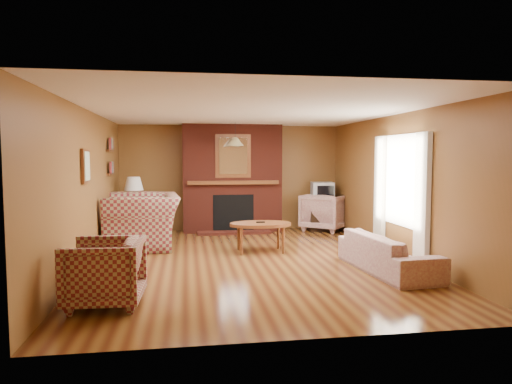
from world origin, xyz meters
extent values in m
plane|color=#4F2611|center=(0.00, 0.00, 0.00)|extent=(6.50, 6.50, 0.00)
plane|color=white|center=(0.00, 0.00, 2.40)|extent=(6.50, 6.50, 0.00)
plane|color=brown|center=(0.00, 3.25, 1.20)|extent=(6.50, 0.00, 6.50)
plane|color=brown|center=(0.00, -3.25, 1.20)|extent=(6.50, 0.00, 6.50)
plane|color=brown|center=(-2.50, 0.00, 1.20)|extent=(0.00, 6.50, 6.50)
plane|color=brown|center=(2.50, 0.00, 1.20)|extent=(0.00, 6.50, 6.50)
cube|color=#561C12|center=(0.00, 3.00, 1.20)|extent=(2.20, 0.50, 2.40)
cube|color=black|center=(0.00, 2.77, 0.45)|extent=(0.90, 0.06, 0.80)
cube|color=#561C12|center=(0.00, 2.60, 0.03)|extent=(1.60, 0.35, 0.06)
cube|color=brown|center=(0.00, 2.73, 1.12)|extent=(2.00, 0.18, 0.08)
cube|color=brown|center=(0.00, 2.76, 1.70)|extent=(0.78, 0.05, 0.95)
cube|color=white|center=(0.00, 2.73, 1.70)|extent=(0.62, 0.02, 0.80)
cube|color=beige|center=(2.44, -0.95, 1.05)|extent=(0.08, 0.35, 2.00)
cube|color=beige|center=(2.44, 0.55, 1.05)|extent=(0.08, 0.35, 2.00)
cube|color=white|center=(2.48, -0.20, 1.30)|extent=(0.03, 1.10, 1.50)
cube|color=brown|center=(-2.47, 1.90, 1.35)|extent=(0.06, 0.55, 0.04)
cube|color=brown|center=(-2.47, 1.90, 1.80)|extent=(0.06, 0.55, 0.04)
cube|color=brown|center=(-2.47, -0.30, 1.55)|extent=(0.04, 0.40, 0.50)
cube|color=white|center=(-2.44, -0.30, 1.55)|extent=(0.01, 0.32, 0.42)
cylinder|color=black|center=(0.00, 2.30, 2.22)|extent=(0.01, 0.01, 0.35)
cone|color=tan|center=(0.00, 2.30, 2.00)|extent=(0.36, 0.36, 0.18)
imported|color=maroon|center=(-1.85, 1.41, 0.50)|extent=(1.47, 1.64, 0.99)
imported|color=maroon|center=(-1.95, -1.97, 0.38)|extent=(0.87, 0.85, 0.76)
imported|color=beige|center=(1.90, -0.99, 0.28)|extent=(0.90, 1.94, 0.55)
imported|color=beige|center=(2.11, 2.78, 0.42)|extent=(1.28, 1.29, 0.84)
ellipsoid|color=brown|center=(0.27, 0.65, 0.49)|extent=(1.09, 0.68, 0.06)
cube|color=black|center=(0.27, 0.65, 0.53)|extent=(0.15, 0.05, 0.02)
cylinder|color=brown|center=(0.63, 0.87, 0.23)|extent=(0.05, 0.05, 0.47)
cylinder|color=brown|center=(-0.10, 0.87, 0.23)|extent=(0.05, 0.05, 0.47)
cylinder|color=brown|center=(0.63, 0.44, 0.23)|extent=(0.05, 0.05, 0.47)
cylinder|color=brown|center=(-0.10, 0.44, 0.23)|extent=(0.05, 0.05, 0.47)
cube|color=brown|center=(-2.10, 2.45, 0.31)|extent=(0.50, 0.50, 0.62)
sphere|color=silver|center=(-2.10, 2.45, 0.78)|extent=(0.32, 0.32, 0.32)
cylinder|color=black|center=(-2.10, 2.45, 0.95)|extent=(0.03, 0.03, 0.10)
cone|color=white|center=(-2.10, 2.45, 1.13)|extent=(0.40, 0.40, 0.28)
cube|color=black|center=(2.05, 2.80, 0.33)|extent=(0.66, 0.61, 0.66)
cube|color=#AFB2B7|center=(2.05, 2.80, 0.88)|extent=(0.54, 0.52, 0.45)
cube|color=black|center=(2.05, 2.56, 0.88)|extent=(0.37, 0.07, 0.32)
camera|label=1|loc=(-1.02, -7.23, 1.69)|focal=32.00mm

